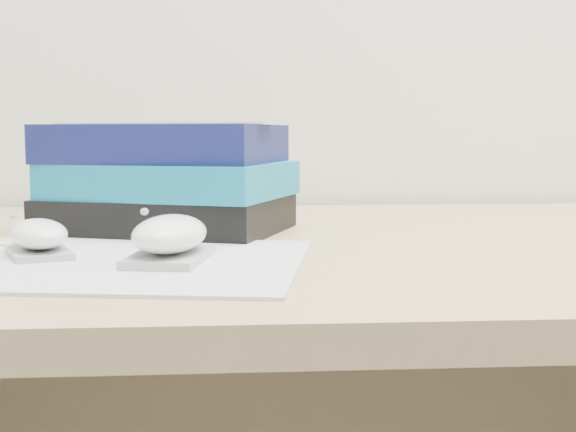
{
  "coord_description": "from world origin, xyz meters",
  "views": [
    {
      "loc": [
        -0.13,
        0.7,
        0.85
      ],
      "look_at": [
        -0.07,
        1.44,
        0.77
      ],
      "focal_mm": 50.0,
      "sensor_mm": 36.0,
      "label": 1
    }
  ],
  "objects": [
    {
      "name": "desk",
      "position": [
        0.0,
        1.64,
        0.5
      ],
      "size": [
        1.6,
        0.8,
        0.73
      ],
      "color": "tan",
      "rests_on": "ground"
    },
    {
      "name": "mousepad",
      "position": [
        -0.25,
        1.42,
        0.73
      ],
      "size": [
        0.42,
        0.35,
        0.0
      ],
      "primitive_type": "cube",
      "rotation": [
        0.0,
        0.0,
        -0.17
      ],
      "color": "#9FA0A8",
      "rests_on": "desk"
    },
    {
      "name": "mouse_rear",
      "position": [
        -0.31,
        1.45,
        0.75
      ],
      "size": [
        0.08,
        0.11,
        0.04
      ],
      "color": "#A3A3A5",
      "rests_on": "mousepad"
    },
    {
      "name": "mouse_front",
      "position": [
        -0.18,
        1.41,
        0.75
      ],
      "size": [
        0.08,
        0.12,
        0.05
      ],
      "color": "#A4A4A7",
      "rests_on": "mousepad"
    },
    {
      "name": "book_stack",
      "position": [
        -0.2,
        1.65,
        0.79
      ],
      "size": [
        0.31,
        0.28,
        0.13
      ],
      "color": "black",
      "rests_on": "desk"
    },
    {
      "name": "pouch",
      "position": [
        -0.27,
        1.61,
        0.78
      ],
      "size": [
        0.14,
        0.12,
        0.1
      ],
      "color": "black",
      "rests_on": "desk"
    }
  ]
}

